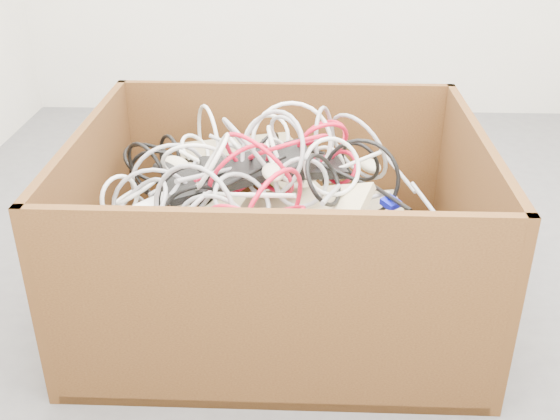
{
  "coord_description": "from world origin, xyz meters",
  "views": [
    {
      "loc": [
        -0.08,
        -1.9,
        1.19
      ],
      "look_at": [
        -0.15,
        -0.22,
        0.3
      ],
      "focal_mm": 42.85,
      "sensor_mm": 36.0,
      "label": 1
    }
  ],
  "objects_px": {
    "power_strip_left": "(178,197)",
    "vga_plug": "(391,203)",
    "cardboard_box": "(275,260)",
    "power_strip_right": "(174,237)"
  },
  "relations": [
    {
      "from": "power_strip_left",
      "to": "vga_plug",
      "type": "xyz_separation_m",
      "value": [
        0.58,
        0.01,
        -0.01
      ]
    },
    {
      "from": "cardboard_box",
      "to": "power_strip_left",
      "type": "bearing_deg",
      "value": -169.73
    },
    {
      "from": "power_strip_left",
      "to": "vga_plug",
      "type": "distance_m",
      "value": 0.58
    },
    {
      "from": "power_strip_left",
      "to": "vga_plug",
      "type": "bearing_deg",
      "value": -27.25
    },
    {
      "from": "cardboard_box",
      "to": "power_strip_left",
      "type": "distance_m",
      "value": 0.35
    },
    {
      "from": "power_strip_right",
      "to": "vga_plug",
      "type": "relative_size",
      "value": 6.51
    },
    {
      "from": "cardboard_box",
      "to": "power_strip_right",
      "type": "height_order",
      "value": "cardboard_box"
    },
    {
      "from": "vga_plug",
      "to": "cardboard_box",
      "type": "bearing_deg",
      "value": -135.6
    },
    {
      "from": "cardboard_box",
      "to": "power_strip_left",
      "type": "xyz_separation_m",
      "value": [
        -0.26,
        -0.05,
        0.23
      ]
    },
    {
      "from": "cardboard_box",
      "to": "vga_plug",
      "type": "distance_m",
      "value": 0.39
    }
  ]
}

